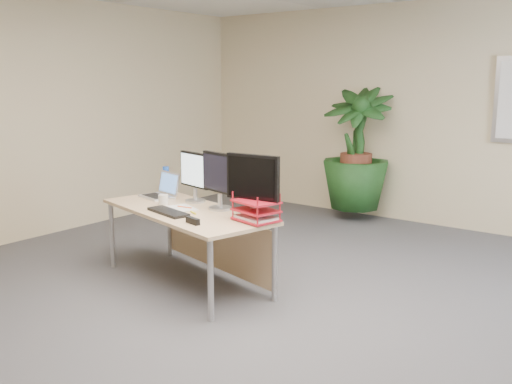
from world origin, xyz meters
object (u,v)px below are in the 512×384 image
Objects in this scene: monitor_right at (220,177)px; laptop at (162,191)px; floor_plant at (356,162)px; desk at (195,223)px; monitor_left at (195,174)px.

monitor_right is 0.83m from laptop.
floor_plant is 2.84m from monitor_right.
floor_plant reaches higher than desk.
floor_plant is 2.82m from laptop.
desk is 0.48m from monitor_right.
floor_plant is 3.28× the size of monitor_left.
floor_plant is 3.93× the size of laptop.
floor_plant is at bearing 76.61° from laptop.
floor_plant is 2.74m from monitor_left.
monitor_right reaches higher than monitor_left.
monitor_left is at bearing 131.82° from desk.
monitor_left is (-0.17, 0.19, 0.40)m from desk.
desk is at bearing -91.27° from floor_plant.
desk is 2.93m from floor_plant.
desk is 0.64m from laptop.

